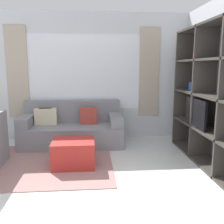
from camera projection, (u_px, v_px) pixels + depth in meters
wall_back at (85, 77)px, 5.40m from camera, size 5.68×0.11×2.70m
area_rug at (35, 164)px, 4.08m from camera, size 2.51×1.91×0.01m
shelving_unit at (219, 97)px, 3.79m from camera, size 0.43×2.63×2.23m
couch_main at (72, 129)px, 5.09m from camera, size 2.00×0.89×0.86m
ottoman at (74, 153)px, 3.97m from camera, size 0.66×0.58×0.42m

